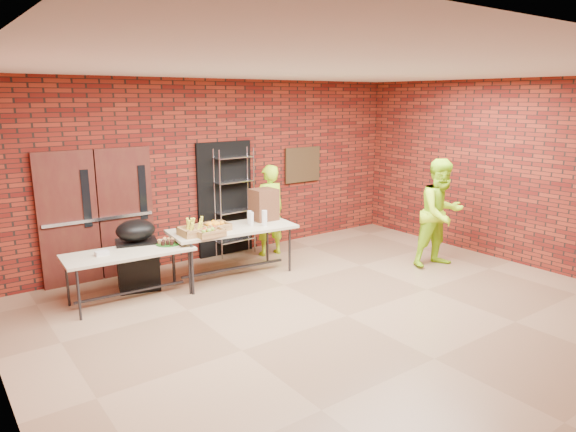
# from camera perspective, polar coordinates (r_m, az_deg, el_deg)

# --- Properties ---
(room) EXTENTS (8.08, 7.08, 3.28)m
(room) POSITION_cam_1_polar(r_m,az_deg,el_deg) (6.60, 6.93, 1.84)
(room) COLOR brown
(room) RESTS_ON ground
(double_doors) EXTENTS (1.78, 0.12, 2.10)m
(double_doors) POSITION_cam_1_polar(r_m,az_deg,el_deg) (8.65, -20.32, 0.08)
(double_doors) COLOR #4A2015
(double_doors) RESTS_ON room
(dark_doorway) EXTENTS (1.10, 0.06, 2.10)m
(dark_doorway) POSITION_cam_1_polar(r_m,az_deg,el_deg) (9.53, -7.02, 1.90)
(dark_doorway) COLOR black
(dark_doorway) RESTS_ON room
(bronze_plaque) EXTENTS (0.85, 0.04, 0.70)m
(bronze_plaque) POSITION_cam_1_polar(r_m,az_deg,el_deg) (10.42, 1.63, 5.73)
(bronze_plaque) COLOR #3E2A19
(bronze_plaque) RESTS_ON room
(wire_rack) EXTENTS (0.74, 0.28, 1.99)m
(wire_rack) POSITION_cam_1_polar(r_m,az_deg,el_deg) (9.48, -5.94, 1.52)
(wire_rack) COLOR #B9B8C0
(wire_rack) RESTS_ON room
(table_left) EXTENTS (1.82, 0.84, 0.73)m
(table_left) POSITION_cam_1_polar(r_m,az_deg,el_deg) (7.69, -17.27, -4.20)
(table_left) COLOR #C3B895
(table_left) RESTS_ON room
(table_right) EXTENTS (2.09, 1.03, 0.83)m
(table_right) POSITION_cam_1_polar(r_m,az_deg,el_deg) (8.33, -6.16, -1.74)
(table_right) COLOR #C3B895
(table_right) RESTS_ON room
(basket_bananas) EXTENTS (0.49, 0.38, 0.15)m
(basket_bananas) POSITION_cam_1_polar(r_m,az_deg,el_deg) (7.95, -10.16, -1.58)
(basket_bananas) COLOR #AA7144
(basket_bananas) RESTS_ON table_right
(basket_oranges) EXTENTS (0.45, 0.35, 0.14)m
(basket_oranges) POSITION_cam_1_polar(r_m,az_deg,el_deg) (8.17, -8.16, -1.15)
(basket_oranges) COLOR #AA7144
(basket_oranges) RESTS_ON table_right
(basket_apples) EXTENTS (0.42, 0.32, 0.13)m
(basket_apples) POSITION_cam_1_polar(r_m,az_deg,el_deg) (7.85, -8.72, -1.78)
(basket_apples) COLOR #AA7144
(basket_apples) RESTS_ON table_right
(muffin_tray) EXTENTS (0.36, 0.36, 0.09)m
(muffin_tray) POSITION_cam_1_polar(r_m,az_deg,el_deg) (7.87, -13.18, -2.78)
(muffin_tray) COLOR #185115
(muffin_tray) RESTS_ON table_left
(napkin_box) EXTENTS (0.18, 0.12, 0.06)m
(napkin_box) POSITION_cam_1_polar(r_m,az_deg,el_deg) (7.59, -19.97, -3.90)
(napkin_box) COLOR silver
(napkin_box) RESTS_ON table_left
(coffee_dispenser) EXTENTS (0.41, 0.36, 0.54)m
(coffee_dispenser) POSITION_cam_1_polar(r_m,az_deg,el_deg) (8.74, -2.72, 1.29)
(coffee_dispenser) COLOR brown
(coffee_dispenser) RESTS_ON table_right
(cup_stack_front) EXTENTS (0.08, 0.08, 0.23)m
(cup_stack_front) POSITION_cam_1_polar(r_m,az_deg,el_deg) (8.37, -4.08, -0.35)
(cup_stack_front) COLOR silver
(cup_stack_front) RESTS_ON table_right
(cup_stack_mid) EXTENTS (0.09, 0.09, 0.26)m
(cup_stack_mid) POSITION_cam_1_polar(r_m,az_deg,el_deg) (8.35, -2.63, -0.25)
(cup_stack_mid) COLOR silver
(cup_stack_mid) RESTS_ON table_right
(cup_stack_back) EXTENTS (0.07, 0.07, 0.22)m
(cup_stack_back) POSITION_cam_1_polar(r_m,az_deg,el_deg) (8.50, -4.30, -0.15)
(cup_stack_back) COLOR silver
(cup_stack_back) RESTS_ON table_right
(covered_grill) EXTENTS (0.70, 0.63, 1.08)m
(covered_grill) POSITION_cam_1_polar(r_m,az_deg,el_deg) (8.15, -16.41, -4.12)
(covered_grill) COLOR black
(covered_grill) RESTS_ON room
(volunteer_woman) EXTENTS (0.65, 0.45, 1.69)m
(volunteer_woman) POSITION_cam_1_polar(r_m,az_deg,el_deg) (9.46, -2.12, 0.64)
(volunteer_woman) COLOR #B6F81B
(volunteer_woman) RESTS_ON room
(volunteer_man) EXTENTS (1.02, 0.85, 1.87)m
(volunteer_man) POSITION_cam_1_polar(r_m,az_deg,el_deg) (9.18, 16.62, 0.30)
(volunteer_man) COLOR #B6F81B
(volunteer_man) RESTS_ON room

